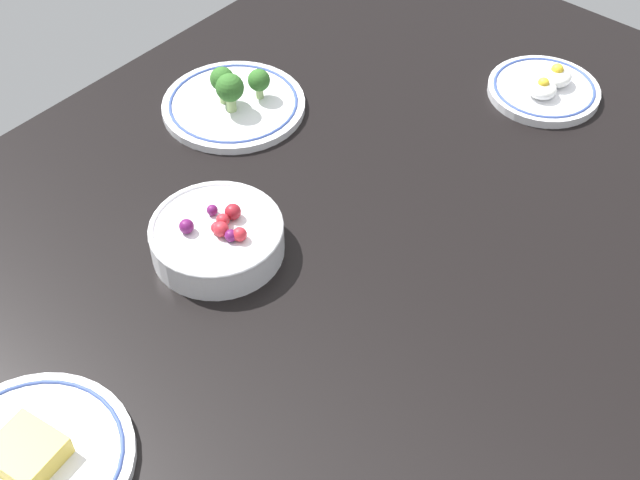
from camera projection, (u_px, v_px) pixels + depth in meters
dining_table at (320, 261)px, 116.19cm from camera, size 152.37×104.21×4.00cm
bowl_berries at (217, 237)px, 112.86cm from camera, size 17.54×17.54×6.48cm
plate_broccoli at (234, 101)px, 134.58cm from camera, size 22.30×22.30×7.63cm
plate_cheese at (30, 460)px, 92.28cm from camera, size 22.20×22.20×3.90cm
plate_eggs at (545, 88)px, 137.47cm from camera, size 17.64×17.64×4.98cm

